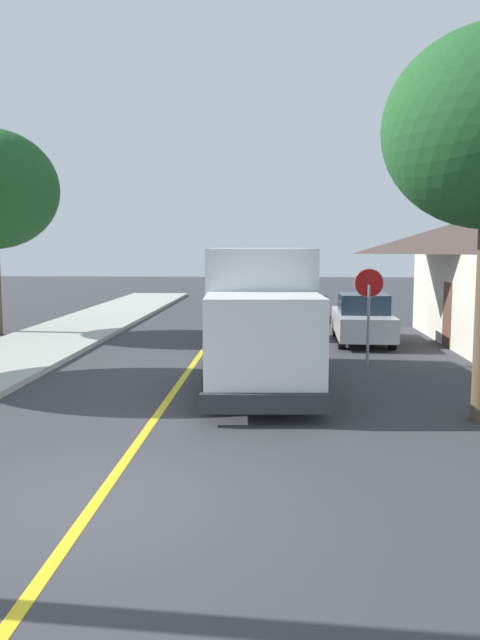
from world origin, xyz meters
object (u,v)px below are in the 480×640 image
(parked_car_mid, at_px, (277,300))
(parked_car_far, at_px, (264,291))
(box_truck, at_px, (259,309))
(parked_car_near, at_px, (259,316))
(stop_sign, at_px, (369,298))
(parked_car_furthest, at_px, (280,284))
(parked_van_across, at_px, (363,320))

(parked_car_mid, distance_m, parked_car_far, 6.52)
(box_truck, relative_size, parked_car_near, 1.66)
(parked_car_mid, bearing_deg, parked_car_far, 96.37)
(parked_car_mid, height_order, stop_sign, stop_sign)
(parked_car_furthest, xyz_separation_m, parked_van_across, (2.70, -20.08, 0.00))
(parked_car_mid, height_order, parked_car_furthest, same)
(parked_car_far, bearing_deg, stop_sign, -79.83)
(parked_car_near, bearing_deg, parked_van_across, -12.98)
(parked_car_mid, distance_m, parked_van_across, 7.93)
(box_truck, relative_size, parked_van_across, 1.64)
(parked_car_mid, bearing_deg, parked_car_near, -95.55)
(parked_car_furthest, bearing_deg, stop_sign, -84.51)
(parked_car_mid, relative_size, parked_car_far, 1.00)
(parked_car_furthest, distance_m, stop_sign, 24.20)
(parked_van_across, distance_m, stop_sign, 4.14)
(box_truck, distance_m, stop_sign, 3.78)
(box_truck, xyz_separation_m, parked_car_far, (-0.27, 20.25, -0.97))
(box_truck, height_order, stop_sign, box_truck)
(parked_car_furthest, relative_size, parked_van_across, 0.99)
(parked_car_near, relative_size, stop_sign, 1.66)
(parked_car_far, distance_m, stop_sign, 18.18)
(box_truck, relative_size, parked_car_mid, 1.65)
(parked_car_near, bearing_deg, parked_car_furthest, 87.60)
(parked_van_across, xyz_separation_m, stop_sign, (-0.39, -3.99, 1.06))
(parked_car_near, height_order, parked_car_furthest, same)
(box_truck, xyz_separation_m, parked_car_mid, (0.45, 13.77, -0.97))
(parked_car_furthest, bearing_deg, box_truck, -91.33)
(box_truck, distance_m, parked_car_far, 20.27)
(box_truck, relative_size, stop_sign, 2.76)
(parked_van_across, bearing_deg, parked_car_mid, 111.18)
(box_truck, bearing_deg, parked_car_far, 90.77)
(box_truck, bearing_deg, stop_sign, 39.19)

